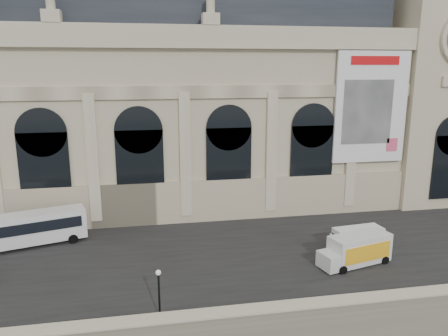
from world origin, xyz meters
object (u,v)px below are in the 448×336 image
object	(u,v)px
box_truck	(356,250)
lamp_right	(159,295)
bus_left	(24,229)
van_c	(355,239)

from	to	relation	value
box_truck	lamp_right	xyz separation A→B (m)	(-17.99, -5.78, 0.51)
bus_left	box_truck	world-z (taller)	bus_left
bus_left	lamp_right	world-z (taller)	lamp_right
bus_left	box_truck	xyz separation A→B (m)	(30.74, -9.63, -0.53)
van_c	box_truck	size ratio (longest dim) A/B	0.72
van_c	lamp_right	bearing A→B (deg)	-155.54
lamp_right	box_truck	bearing A→B (deg)	17.82
bus_left	van_c	bearing A→B (deg)	-11.51
van_c	box_truck	xyz separation A→B (m)	(-1.47, -3.07, 0.26)
bus_left	lamp_right	bearing A→B (deg)	-50.40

